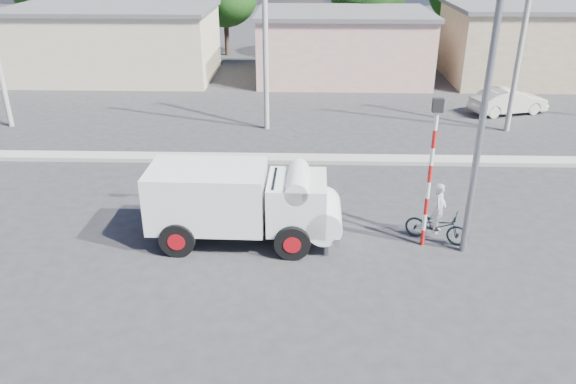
{
  "coord_description": "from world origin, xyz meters",
  "views": [
    {
      "loc": [
        -0.28,
        -12.77,
        8.27
      ],
      "look_at": [
        -0.72,
        2.23,
        1.3
      ],
      "focal_mm": 35.0,
      "sensor_mm": 36.0,
      "label": 1
    }
  ],
  "objects_px": {
    "traffic_pole": "(431,162)",
    "bicycle": "(437,226)",
    "truck": "(245,202)",
    "cyclist": "(438,217)",
    "streetlight": "(482,78)",
    "car_cream": "(508,101)"
  },
  "relations": [
    {
      "from": "bicycle",
      "to": "cyclist",
      "type": "xyz_separation_m",
      "value": [
        -0.0,
        0.0,
        0.28
      ]
    },
    {
      "from": "truck",
      "to": "traffic_pole",
      "type": "bearing_deg",
      "value": -0.37
    },
    {
      "from": "truck",
      "to": "bicycle",
      "type": "height_order",
      "value": "truck"
    },
    {
      "from": "bicycle",
      "to": "truck",
      "type": "bearing_deg",
      "value": 115.71
    },
    {
      "from": "truck",
      "to": "car_cream",
      "type": "relative_size",
      "value": 1.45
    },
    {
      "from": "traffic_pole",
      "to": "streetlight",
      "type": "relative_size",
      "value": 0.48
    },
    {
      "from": "truck",
      "to": "bicycle",
      "type": "distance_m",
      "value": 5.64
    },
    {
      "from": "truck",
      "to": "streetlight",
      "type": "xyz_separation_m",
      "value": [
        6.09,
        -0.43,
        3.71
      ]
    },
    {
      "from": "truck",
      "to": "cyclist",
      "type": "height_order",
      "value": "truck"
    },
    {
      "from": "cyclist",
      "to": "traffic_pole",
      "type": "bearing_deg",
      "value": 145.92
    },
    {
      "from": "cyclist",
      "to": "car_cream",
      "type": "height_order",
      "value": "cyclist"
    },
    {
      "from": "traffic_pole",
      "to": "streetlight",
      "type": "height_order",
      "value": "streetlight"
    },
    {
      "from": "bicycle",
      "to": "car_cream",
      "type": "xyz_separation_m",
      "value": [
        6.25,
        12.97,
        0.14
      ]
    },
    {
      "from": "cyclist",
      "to": "streetlight",
      "type": "height_order",
      "value": "streetlight"
    },
    {
      "from": "traffic_pole",
      "to": "streetlight",
      "type": "bearing_deg",
      "value": -17.73
    },
    {
      "from": "cyclist",
      "to": "streetlight",
      "type": "bearing_deg",
      "value": -114.09
    },
    {
      "from": "traffic_pole",
      "to": "bicycle",
      "type": "bearing_deg",
      "value": 31.58
    },
    {
      "from": "cyclist",
      "to": "truck",
      "type": "bearing_deg",
      "value": 115.71
    },
    {
      "from": "truck",
      "to": "car_cream",
      "type": "distance_m",
      "value": 17.67
    },
    {
      "from": "truck",
      "to": "traffic_pole",
      "type": "distance_m",
      "value": 5.32
    },
    {
      "from": "bicycle",
      "to": "traffic_pole",
      "type": "distance_m",
      "value": 2.17
    },
    {
      "from": "streetlight",
      "to": "car_cream",
      "type": "bearing_deg",
      "value": 67.01
    }
  ]
}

